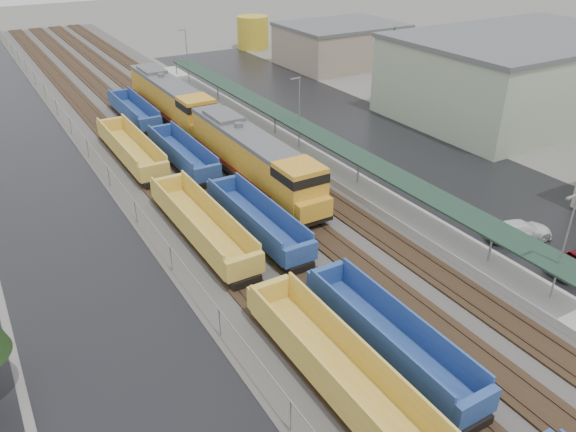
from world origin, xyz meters
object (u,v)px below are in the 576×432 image
Objects in this scene: well_string_yellow at (338,371)px; well_string_blue at (312,270)px; locomotive_lead at (254,159)px; locomotive_trail at (171,100)px; storage_tank at (253,32)px; parked_car_east_c at (520,231)px.

well_string_yellow is 0.95× the size of well_string_blue.
locomotive_lead is 16.38m from well_string_blue.
locomotive_trail is 42.07m from storage_tank.
locomotive_lead and locomotive_trail have the same top height.
storage_tank reaches higher than well_string_yellow.
parked_car_east_c is at bearing 14.84° from well_string_yellow.
storage_tank is at bearing 49.28° from locomotive_trail.
locomotive_lead is 0.25× the size of well_string_yellow.
well_string_blue is 18.41× the size of parked_car_east_c.
storage_tank is (27.44, 31.88, 0.24)m from locomotive_trail.
storage_tank is 73.25m from parked_car_east_c.
storage_tank is at bearing 6.77° from parked_car_east_c.
locomotive_lead reaches higher than parked_car_east_c.
well_string_blue reaches higher than parked_car_east_c.
storage_tank is at bearing 65.36° from well_string_yellow.
well_string_yellow reaches higher than parked_car_east_c.
locomotive_trail is 0.24× the size of well_string_blue.
storage_tank reaches higher than locomotive_lead.
locomotive_lead is at bearing 71.85° from well_string_yellow.
parked_car_east_c is (16.88, -3.05, -0.44)m from well_string_blue.
parked_car_east_c is (12.88, -39.87, -1.89)m from locomotive_trail.
storage_tank is at bearing 62.57° from locomotive_lead.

